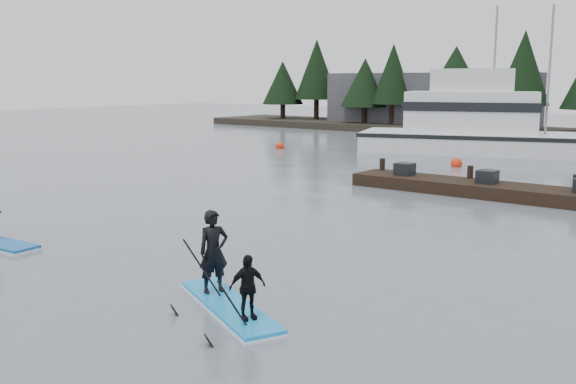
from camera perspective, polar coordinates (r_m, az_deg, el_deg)
The scene contains 7 objects.
ground at distance 15.17m, azimuth -14.31°, elevation -7.17°, with size 160.00×160.00×0.00m, color slate.
waterfront_building at distance 58.64m, azimuth 12.52°, elevation 7.85°, with size 18.00×6.00×5.00m, color #4C4C51.
fishing_boat_large at distance 40.61m, azimuth 17.98°, elevation 4.28°, with size 17.55×10.14×9.65m.
floating_dock at distance 25.08m, azimuth 21.52°, elevation -0.26°, with size 14.84×1.98×0.49m, color black.
buoy_b at distance 34.00m, azimuth 14.74°, elevation 2.20°, with size 0.59×0.59×0.59m, color #F72F0C.
buoy_a at distance 41.71m, azimuth -0.73°, elevation 3.89°, with size 0.53×0.53×0.53m, color #F72F0C.
paddleboard_duo at distance 12.57m, azimuth -5.50°, elevation -7.61°, with size 3.45×2.16×2.30m.
Camera 1 is at (11.63, -8.71, 4.38)m, focal length 40.00 mm.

